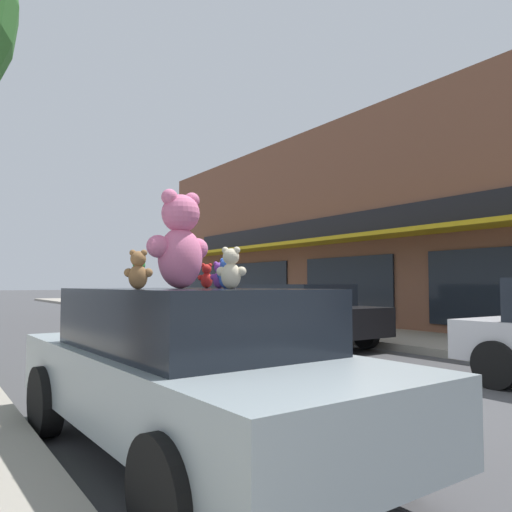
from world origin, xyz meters
The scene contains 10 objects.
ground_plane centered at (0.00, 0.00, 0.00)m, with size 260.00×260.00×0.00m, color #424244.
plush_art_car centered at (-2.89, -0.69, 0.78)m, with size 2.03×4.39×1.45m.
teddy_bear_giant centered at (-2.87, -0.46, 1.88)m, with size 0.68×0.45×0.90m.
teddy_bear_cream centered at (-2.82, -1.27, 1.61)m, with size 0.22×0.23×0.33m.
teddy_bear_green centered at (-3.40, -0.83, 1.57)m, with size 0.19×0.13×0.25m.
teddy_bear_red centered at (-2.47, -0.23, 1.57)m, with size 0.19×0.14×0.25m.
teddy_bear_blue centered at (-2.50, -0.66, 1.58)m, with size 0.16×0.21×0.28m.
teddy_bear_purple centered at (-2.49, -0.52, 1.57)m, with size 0.17×0.18×0.25m.
teddy_bear_brown centered at (-3.46, -0.96, 1.59)m, with size 0.22×0.19×0.30m.
parked_car_far_center centered at (2.83, 4.97, 0.80)m, with size 2.01×4.54×1.48m.
Camera 1 is at (-4.84, -4.62, 1.49)m, focal length 35.00 mm.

